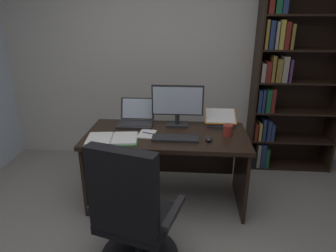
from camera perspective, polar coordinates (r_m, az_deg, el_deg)
name	(u,v)px	position (r m, az deg, el deg)	size (l,w,h in m)	color
wall_back	(173,57)	(3.73, 0.96, 13.09)	(4.79, 0.12, 2.59)	beige
desk	(167,150)	(2.95, -0.18, -4.60)	(1.53, 0.73, 0.73)	black
bookshelf	(286,81)	(3.69, 21.89, 8.12)	(0.98, 0.33, 2.15)	black
office_chair	(133,219)	(2.20, -6.86, -17.45)	(0.69, 0.61, 1.03)	#232326
monitor	(177,105)	(2.95, 1.84, 4.03)	(0.52, 0.16, 0.41)	#232326
laptop	(136,119)	(3.05, -6.19, 1.35)	(0.35, 0.32, 0.24)	#232326
keyboard	(175,138)	(2.67, 1.41, -2.41)	(0.42, 0.15, 0.02)	#232326
computer_mouse	(209,139)	(2.67, 7.87, -2.43)	(0.06, 0.10, 0.04)	#232326
reading_stand_with_book	(220,118)	(3.07, 10.07, 1.58)	(0.32, 0.28, 0.13)	#232326
open_binder	(112,139)	(2.71, -10.74, -2.42)	(0.49, 0.35, 0.02)	green
notepad	(147,134)	(2.79, -4.10, -1.56)	(0.15, 0.21, 0.01)	white
pen	(149,133)	(2.78, -3.69, -1.40)	(0.01, 0.01, 0.14)	navy
coffee_mug	(228,130)	(2.80, 11.46, -0.82)	(0.09, 0.09, 0.10)	maroon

